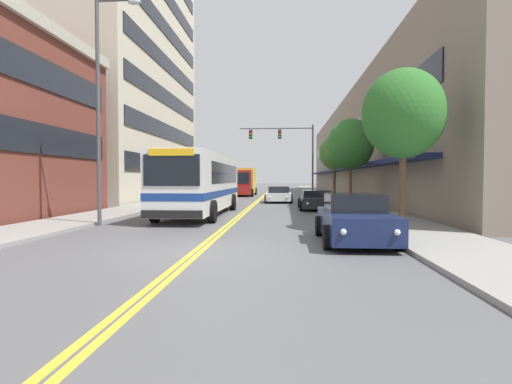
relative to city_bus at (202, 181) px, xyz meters
name	(u,v)px	position (x,y,z in m)	size (l,w,h in m)	color
ground_plane	(265,195)	(2.12, 26.34, -1.79)	(240.00, 240.00, 0.00)	#565659
sidewalk_left	(207,194)	(-4.91, 26.34, -1.73)	(3.06, 106.00, 0.12)	gray
sidewalk_right	(324,195)	(9.15, 26.34, -1.73)	(3.06, 106.00, 0.12)	gray
centre_line	(265,195)	(2.12, 26.34, -1.79)	(0.34, 106.00, 0.01)	yellow
office_tower_left	(106,49)	(-12.68, 16.39, 12.59)	(12.08, 22.92, 28.78)	beige
storefront_row_right	(374,150)	(14.91, 26.34, 3.55)	(9.10, 68.00, 10.70)	gray
city_bus	(202,181)	(0.00, 0.00, 0.00)	(2.86, 11.55, 3.17)	silver
car_red_parked_left_near	(210,194)	(-2.20, 13.89, -1.21)	(1.98, 4.28, 1.28)	maroon
car_silver_parked_left_mid	(225,190)	(-2.18, 22.74, -1.12)	(1.97, 4.47, 1.46)	#B7B7BC
car_navy_parked_right_foreground	(355,220)	(6.56, -8.93, -1.11)	(2.15, 4.46, 1.48)	#19234C
car_charcoal_parked_right_mid	(316,200)	(6.44, 4.26, -1.23)	(2.21, 4.84, 1.20)	#232328
car_white_moving_lead	(279,195)	(3.99, 11.45, -1.18)	(2.20, 4.28, 1.31)	white
box_truck	(244,181)	(-0.20, 24.09, -0.16)	(2.64, 7.49, 3.13)	maroon
traffic_signal_mast	(289,146)	(4.87, 19.82, 3.54)	(7.56, 0.38, 7.45)	#47474C
street_lamp_left_near	(103,94)	(-2.97, -5.33, 3.58)	(1.92, 0.28, 9.28)	#47474C
street_tree_right_near	(403,114)	(8.69, -6.44, 2.47)	(2.92, 2.92, 5.77)	brown
street_tree_right_mid	(351,144)	(8.78, 5.38, 2.41)	(3.02, 3.02, 5.75)	brown
street_tree_right_far	(335,153)	(9.02, 15.83, 2.49)	(2.81, 2.81, 5.73)	brown
fire_hydrant	(358,207)	(8.07, -1.32, -1.28)	(0.29, 0.21, 0.80)	#B7B7BC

